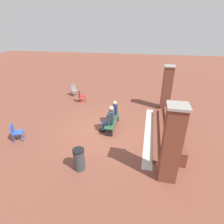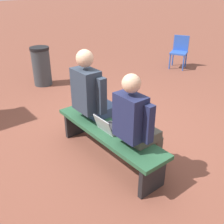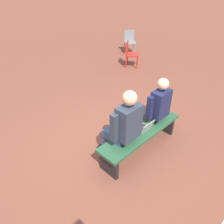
{
  "view_description": "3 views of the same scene",
  "coord_description": "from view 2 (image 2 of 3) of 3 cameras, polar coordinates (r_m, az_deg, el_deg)",
  "views": [
    {
      "loc": [
        7.33,
        1.98,
        4.68
      ],
      "look_at": [
        -0.48,
        0.28,
        0.85
      ],
      "focal_mm": 28.0,
      "sensor_mm": 36.0,
      "label": 1
    },
    {
      "loc": [
        -2.66,
        2.09,
        2.18
      ],
      "look_at": [
        -0.16,
        0.1,
        0.55
      ],
      "focal_mm": 42.0,
      "sensor_mm": 36.0,
      "label": 2
    },
    {
      "loc": [
        2.15,
        2.09,
        2.85
      ],
      "look_at": [
        0.06,
        0.01,
        0.9
      ],
      "focal_mm": 35.0,
      "sensor_mm": 36.0,
      "label": 3
    }
  ],
  "objects": [
    {
      "name": "bench",
      "position": [
        3.43,
        -0.82,
        -5.15
      ],
      "size": [
        1.8,
        0.44,
        0.45
      ],
      "color": "#285638",
      "rests_on": "ground"
    },
    {
      "name": "laptop",
      "position": [
        3.33,
        -0.75,
        -3.26
      ],
      "size": [
        0.32,
        0.29,
        0.21
      ],
      "color": "#9EA0A5",
      "rests_on": "bench"
    },
    {
      "name": "plastic_chair_far_left",
      "position": [
        7.45,
        14.52,
        12.99
      ],
      "size": [
        0.57,
        0.57,
        0.84
      ],
      "color": "#2D56B7",
      "rests_on": "ground"
    },
    {
      "name": "litter_bin",
      "position": [
        6.16,
        -15.11,
        9.61
      ],
      "size": [
        0.42,
        0.42,
        0.86
      ],
      "color": "#383D42",
      "rests_on": "ground"
    },
    {
      "name": "person_adult",
      "position": [
        3.58,
        -4.05,
        3.31
      ],
      "size": [
        0.58,
        0.73,
        1.41
      ],
      "color": "#384C75",
      "rests_on": "ground"
    },
    {
      "name": "person_student",
      "position": [
        3.0,
        5.38,
        -2.52
      ],
      "size": [
        0.53,
        0.67,
        1.32
      ],
      "color": "#4C473D",
      "rests_on": "ground"
    },
    {
      "name": "ground_plane",
      "position": [
        4.02,
        -0.4,
        -5.8
      ],
      "size": [
        60.0,
        60.0,
        0.0
      ],
      "primitive_type": "plane",
      "color": "brown"
    }
  ]
}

